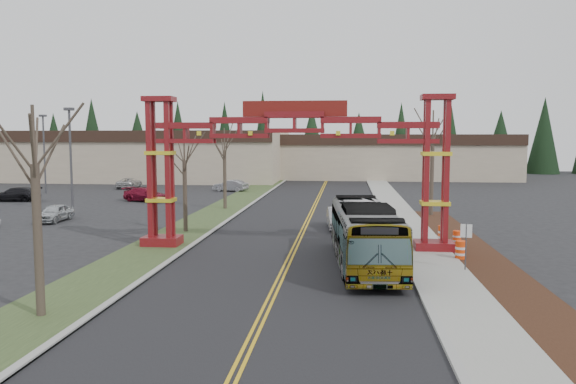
# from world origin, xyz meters

# --- Properties ---
(ground) EXTENTS (200.00, 200.00, 0.00)m
(ground) POSITION_xyz_m (0.00, 0.00, 0.00)
(ground) COLOR black
(ground) RESTS_ON ground
(road) EXTENTS (12.00, 110.00, 0.02)m
(road) POSITION_xyz_m (0.00, 25.00, 0.01)
(road) COLOR black
(road) RESTS_ON ground
(lane_line_left) EXTENTS (0.12, 100.00, 0.01)m
(lane_line_left) POSITION_xyz_m (-0.12, 25.00, 0.03)
(lane_line_left) COLOR gold
(lane_line_left) RESTS_ON road
(lane_line_right) EXTENTS (0.12, 100.00, 0.01)m
(lane_line_right) POSITION_xyz_m (0.12, 25.00, 0.03)
(lane_line_right) COLOR gold
(lane_line_right) RESTS_ON road
(curb_right) EXTENTS (0.30, 110.00, 0.15)m
(curb_right) POSITION_xyz_m (6.15, 25.00, 0.07)
(curb_right) COLOR #9A9B96
(curb_right) RESTS_ON ground
(sidewalk_right) EXTENTS (2.60, 110.00, 0.14)m
(sidewalk_right) POSITION_xyz_m (7.60, 25.00, 0.08)
(sidewalk_right) COLOR gray
(sidewalk_right) RESTS_ON ground
(landscape_strip) EXTENTS (2.60, 50.00, 0.12)m
(landscape_strip) POSITION_xyz_m (10.20, 10.00, 0.06)
(landscape_strip) COLOR black
(landscape_strip) RESTS_ON ground
(grass_median) EXTENTS (4.00, 110.00, 0.08)m
(grass_median) POSITION_xyz_m (-8.00, 25.00, 0.04)
(grass_median) COLOR #2F4321
(grass_median) RESTS_ON ground
(curb_left) EXTENTS (0.30, 110.00, 0.15)m
(curb_left) POSITION_xyz_m (-6.15, 25.00, 0.07)
(curb_left) COLOR #9A9B96
(curb_left) RESTS_ON ground
(gateway_arch) EXTENTS (18.20, 1.60, 8.90)m
(gateway_arch) POSITION_xyz_m (0.00, 18.00, 5.98)
(gateway_arch) COLOR maroon
(gateway_arch) RESTS_ON ground
(retail_building_west) EXTENTS (46.00, 22.30, 7.50)m
(retail_building_west) POSITION_xyz_m (-30.00, 71.96, 3.76)
(retail_building_west) COLOR tan
(retail_building_west) RESTS_ON ground
(retail_building_east) EXTENTS (38.00, 20.30, 7.00)m
(retail_building_east) POSITION_xyz_m (10.00, 79.95, 3.51)
(retail_building_east) COLOR tan
(retail_building_east) RESTS_ON ground
(conifer_treeline) EXTENTS (116.10, 5.60, 13.00)m
(conifer_treeline) POSITION_xyz_m (0.25, 92.00, 6.49)
(conifer_treeline) COLOR black
(conifer_treeline) RESTS_ON ground
(transit_bus) EXTENTS (3.60, 11.74, 3.22)m
(transit_bus) POSITION_xyz_m (3.92, 14.00, 1.61)
(transit_bus) COLOR #989A9F
(transit_bus) RESTS_ON ground
(silver_sedan) EXTENTS (2.05, 4.74, 1.52)m
(silver_sedan) POSITION_xyz_m (2.52, 25.52, 0.76)
(silver_sedan) COLOR #A5A8AD
(silver_sedan) RESTS_ON ground
(parked_car_near_a) EXTENTS (1.61, 3.97, 1.35)m
(parked_car_near_a) POSITION_xyz_m (-19.55, 26.80, 0.68)
(parked_car_near_a) COLOR #B2B7BA
(parked_car_near_a) RESTS_ON ground
(parked_car_mid_a) EXTENTS (5.31, 3.47, 1.43)m
(parked_car_mid_a) POSITION_xyz_m (-17.34, 40.84, 0.72)
(parked_car_mid_a) COLOR maroon
(parked_car_mid_a) RESTS_ON ground
(parked_car_far_a) EXTENTS (4.48, 2.62, 1.40)m
(parked_car_far_a) POSITION_xyz_m (-11.00, 52.46, 0.70)
(parked_car_far_a) COLOR #96979D
(parked_car_far_a) RESTS_ON ground
(parked_car_far_b) EXTENTS (2.41, 4.85, 1.32)m
(parked_car_far_b) POSITION_xyz_m (-24.94, 55.43, 0.66)
(parked_car_far_b) COLOR silver
(parked_car_far_b) RESTS_ON ground
(parked_car_far_c) EXTENTS (5.15, 2.51, 1.44)m
(parked_car_far_c) POSITION_xyz_m (-30.86, 39.76, 0.72)
(parked_car_far_c) COLOR black
(parked_car_far_c) RESTS_ON ground
(bare_tree_median_near) EXTENTS (3.18, 3.18, 7.64)m
(bare_tree_median_near) POSITION_xyz_m (-8.00, 4.51, 5.51)
(bare_tree_median_near) COLOR #382D26
(bare_tree_median_near) RESTS_ON ground
(bare_tree_median_mid) EXTENTS (2.90, 2.90, 6.86)m
(bare_tree_median_mid) POSITION_xyz_m (-8.00, 22.96, 4.92)
(bare_tree_median_mid) COLOR #382D26
(bare_tree_median_mid) RESTS_ON ground
(bare_tree_median_far) EXTENTS (3.11, 3.11, 7.37)m
(bare_tree_median_far) POSITION_xyz_m (-8.00, 35.62, 5.29)
(bare_tree_median_far) COLOR #382D26
(bare_tree_median_far) RESTS_ON ground
(bare_tree_right_far) EXTENTS (3.27, 3.27, 8.73)m
(bare_tree_right_far) POSITION_xyz_m (10.00, 32.82, 6.53)
(bare_tree_right_far) COLOR #382D26
(bare_tree_right_far) RESTS_ON ground
(light_pole_near) EXTENTS (0.78, 0.39, 9.01)m
(light_pole_near) POSITION_xyz_m (-20.21, 30.98, 5.21)
(light_pole_near) COLOR #3F3F44
(light_pole_near) RESTS_ON ground
(light_pole_mid) EXTENTS (0.80, 0.40, 9.17)m
(light_pole_mid) POSITION_xyz_m (-32.21, 48.10, 5.31)
(light_pole_mid) COLOR #3F3F44
(light_pole_mid) RESTS_ON ground
(light_pole_far) EXTENTS (0.83, 0.42, 9.62)m
(light_pole_far) POSITION_xyz_m (-21.41, 61.67, 5.57)
(light_pole_far) COLOR #3F3F44
(light_pole_far) RESTS_ON ground
(street_sign) EXTENTS (0.53, 0.20, 2.36)m
(street_sign) POSITION_xyz_m (8.74, 13.05, 1.70)
(street_sign) COLOR #3F3F44
(street_sign) RESTS_ON ground
(barrel_south) EXTENTS (0.58, 0.58, 1.07)m
(barrel_south) POSITION_xyz_m (9.04, 15.71, 0.53)
(barrel_south) COLOR #FC430E
(barrel_south) RESTS_ON ground
(barrel_mid) EXTENTS (0.50, 0.50, 0.93)m
(barrel_mid) POSITION_xyz_m (9.63, 19.82, 0.47)
(barrel_mid) COLOR #FC430E
(barrel_mid) RESTS_ON ground
(barrel_north) EXTENTS (0.59, 0.59, 1.09)m
(barrel_north) POSITION_xyz_m (8.94, 20.67, 0.55)
(barrel_north) COLOR #FC430E
(barrel_north) RESTS_ON ground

